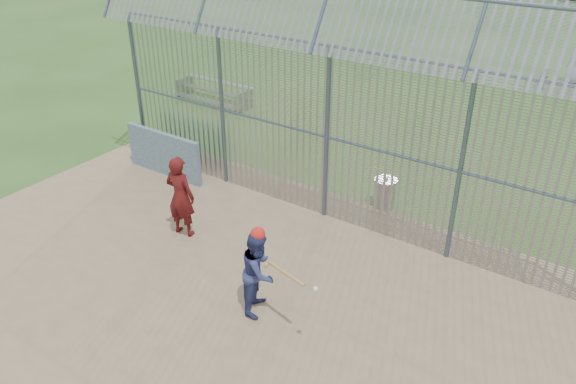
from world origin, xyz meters
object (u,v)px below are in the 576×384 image
Objects in this scene: batter at (259,272)px; dugout_wall at (164,154)px; trash_can at (385,193)px; onlooker at (181,196)px; bleacher at (213,92)px.

dugout_wall is at bearing 42.27° from batter.
dugout_wall is at bearing -162.45° from trash_can.
dugout_wall is at bearing -45.35° from onlooker.
bleacher is (-8.02, 7.89, -0.42)m from batter.
onlooker is 8.55m from bleacher.
onlooker is 4.83m from trash_can.
bleacher is (-2.66, 4.98, -0.21)m from dugout_wall.
onlooker reaches higher than bleacher.
bleacher is at bearing 158.73° from trash_can.
batter reaches higher than bleacher.
bleacher is at bearing 118.15° from dugout_wall.
batter is at bearing -28.52° from dugout_wall.
trash_can is (5.59, 1.77, -0.24)m from dugout_wall.
dugout_wall is 5.65m from bleacher.
batter is at bearing -92.86° from trash_can.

